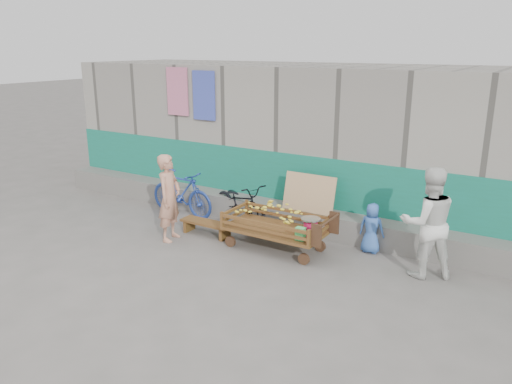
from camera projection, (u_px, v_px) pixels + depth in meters
The scene contains 9 objects.
ground at pixel (227, 275), 7.65m from camera, with size 80.00×80.00×0.00m, color #5D5A55.
building_wall at pixel (335, 140), 10.55m from camera, with size 12.00×3.50×3.00m.
banana_cart at pixel (273, 219), 8.50m from camera, with size 1.87×0.86×0.80m.
bench at pixel (207, 225), 9.23m from camera, with size 1.03×0.31×0.26m.
vendor_man at pixel (169, 198), 8.86m from camera, with size 0.57×0.38×1.57m, color tan.
woman at pixel (428, 223), 7.42m from camera, with size 0.83×0.65×1.71m, color white.
child at pixel (372, 228), 8.39m from camera, with size 0.42×0.28×0.87m, color #3864B5.
bicycle_dark at pixel (241, 203), 9.75m from camera, with size 0.56×1.61×0.85m, color black.
bicycle_blue at pixel (181, 193), 10.23m from camera, with size 0.45×1.60×0.96m, color #223C92.
Camera 1 is at (4.03, -5.71, 3.39)m, focal length 35.00 mm.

